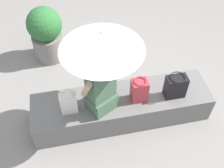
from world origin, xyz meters
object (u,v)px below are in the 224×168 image
at_px(parasol, 102,41).
at_px(planter_near, 46,33).
at_px(tote_bag_canvas, 69,103).
at_px(shoulder_bag_spare, 176,86).
at_px(handbag_black, 139,90).
at_px(person_seated, 101,86).

distance_m(parasol, planter_near, 1.89).
height_order(tote_bag_canvas, shoulder_bag_spare, shoulder_bag_spare).
relative_size(handbag_black, planter_near, 0.37).
distance_m(shoulder_bag_spare, planter_near, 2.24).
bearing_deg(shoulder_bag_spare, planter_near, 135.40).
height_order(parasol, shoulder_bag_spare, parasol).
xyz_separation_m(parasol, handbag_black, (0.45, -0.03, -0.84)).
distance_m(handbag_black, planter_near, 1.90).
height_order(handbag_black, planter_near, planter_near).
relative_size(tote_bag_canvas, shoulder_bag_spare, 0.97).
bearing_deg(planter_near, tote_bag_canvas, -81.81).
bearing_deg(planter_near, parasol, -66.20).
relative_size(shoulder_bag_spare, planter_near, 0.37).
bearing_deg(parasol, person_seated, -123.38).
bearing_deg(tote_bag_canvas, handbag_black, 1.31).
xyz_separation_m(tote_bag_canvas, planter_near, (-0.22, 1.56, -0.09)).
height_order(parasol, tote_bag_canvas, parasol).
height_order(handbag_black, tote_bag_canvas, handbag_black).
bearing_deg(planter_near, person_seated, -68.15).
distance_m(person_seated, shoulder_bag_spare, 0.99).
bearing_deg(tote_bag_canvas, parasol, 6.57).
relative_size(parasol, planter_near, 1.22).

